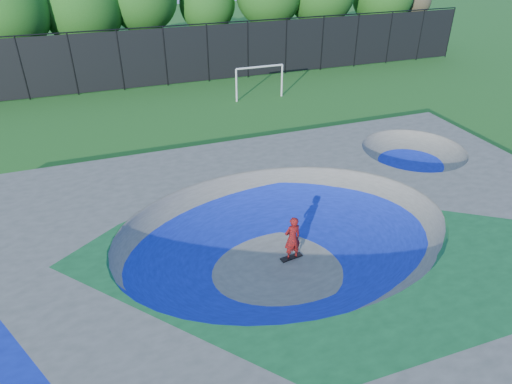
% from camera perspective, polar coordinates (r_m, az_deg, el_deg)
% --- Properties ---
extents(ground, '(120.00, 120.00, 0.00)m').
position_cam_1_polar(ground, '(15.44, 3.44, -8.91)').
color(ground, '#1F5E1A').
rests_on(ground, ground).
extents(skate_deck, '(22.00, 14.00, 1.50)m').
position_cam_1_polar(skate_deck, '(14.98, 3.53, -6.68)').
color(skate_deck, gray).
rests_on(skate_deck, ground).
extents(skater, '(0.63, 0.45, 1.64)m').
position_cam_1_polar(skater, '(15.20, 4.58, -5.79)').
color(skater, red).
rests_on(skater, ground).
extents(skateboard, '(0.80, 0.32, 0.05)m').
position_cam_1_polar(skateboard, '(15.68, 4.46, -8.14)').
color(skateboard, black).
rests_on(skateboard, ground).
extents(soccer_goal, '(3.24, 0.12, 2.14)m').
position_cam_1_polar(soccer_goal, '(29.99, 0.45, 14.27)').
color(soccer_goal, silver).
rests_on(soccer_goal, ground).
extents(fence, '(48.09, 0.09, 4.04)m').
position_cam_1_polar(fence, '(33.20, -11.29, 16.39)').
color(fence, black).
rests_on(fence, ground).
extents(treeline, '(51.72, 6.93, 8.06)m').
position_cam_1_polar(treeline, '(37.20, -14.97, 21.86)').
color(treeline, '#422C21').
rests_on(treeline, ground).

